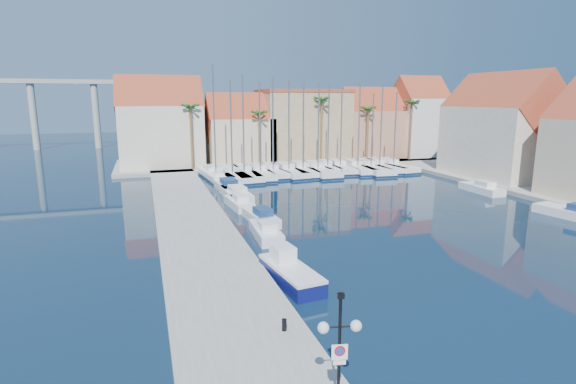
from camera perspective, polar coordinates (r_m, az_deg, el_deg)
ground at (r=28.74m, az=9.58°, el=-9.99°), size 260.00×260.00×0.00m
quay_west at (r=38.68m, az=-11.94°, el=-3.95°), size 6.00×77.00×0.50m
shore_north at (r=75.77m, az=-0.31°, el=3.98°), size 54.00×16.00×0.50m
shore_east at (r=59.82m, az=30.78°, el=0.18°), size 12.00×60.00×0.50m
lamp_post at (r=14.97m, az=6.58°, el=-17.62°), size 1.41×0.58×4.20m
bollard at (r=20.70m, az=-0.47°, el=-16.52°), size 0.22×0.22×0.54m
fishing_boat at (r=26.71m, az=0.20°, el=-10.06°), size 2.54×5.70×1.93m
motorboat_west_0 at (r=34.90m, az=-2.81°, el=-4.99°), size 2.03×5.54×1.40m
motorboat_west_1 at (r=39.12m, az=-3.44°, el=-3.14°), size 2.24×5.66×1.40m
motorboat_west_2 at (r=44.50m, az=-6.20°, el=-1.35°), size 2.16×5.49×1.40m
motorboat_west_3 at (r=48.95m, az=-6.62°, el=-0.15°), size 2.57×7.27×1.40m
motorboat_west_4 at (r=53.52m, az=-7.68°, el=0.85°), size 2.68×7.41×1.40m
motorboat_west_5 at (r=58.23m, az=-8.89°, el=1.71°), size 1.96×5.32×1.40m
motorboat_east_1 at (r=55.93m, az=23.39°, el=0.45°), size 1.91×5.79×1.40m
sailboat_0 at (r=61.20m, az=-9.28°, el=2.27°), size 3.82×11.24×14.78m
sailboat_1 at (r=60.65m, az=-7.23°, el=2.21°), size 3.69×11.74×12.87m
sailboat_2 at (r=61.32m, az=-5.71°, el=2.36°), size 3.20×11.95×13.60m
sailboat_3 at (r=61.77m, az=-3.63°, el=2.47°), size 3.50×10.78×12.78m
sailboat_4 at (r=62.66m, az=-2.05°, el=2.65°), size 2.96×9.22×13.48m
sailboat_5 at (r=63.08m, az=-0.10°, el=2.69°), size 3.52×10.57×12.86m
sailboat_6 at (r=64.17m, az=1.78°, el=2.84°), size 3.63×10.75×12.92m
sailboat_7 at (r=64.43m, az=3.59°, el=2.84°), size 3.28×11.90×12.73m
sailboat_8 at (r=66.39m, az=4.92°, el=3.14°), size 2.46×8.25×12.58m
sailboat_9 at (r=66.86m, az=6.49°, el=3.13°), size 3.24×9.84×11.73m
sailboat_10 at (r=66.97m, az=8.65°, el=3.09°), size 3.56×10.44×12.94m
sailboat_11 at (r=67.34m, az=10.25°, el=3.06°), size 4.04×12.16×11.29m
sailboat_12 at (r=69.03m, az=11.24°, el=3.24°), size 3.91×11.61×12.59m
sailboat_13 at (r=69.59m, az=12.94°, el=3.24°), size 3.59×10.80×11.50m
building_0 at (r=70.77m, az=-15.86°, el=8.08°), size 12.30×9.00×13.50m
building_1 at (r=72.27m, az=-6.19°, el=7.55°), size 10.30×8.00×11.00m
building_2 at (r=76.13m, az=1.86°, el=8.55°), size 14.20×10.20×11.50m
building_3 at (r=80.09m, az=10.31°, el=8.25°), size 10.30×8.00×12.00m
building_4 at (r=83.79m, az=16.17°, el=8.88°), size 8.30×8.00×14.00m
building_6 at (r=65.29m, az=25.47°, el=7.11°), size 9.00×14.30×13.50m
palm_0 at (r=65.94m, az=-12.29°, el=10.24°), size 2.60×2.60×10.15m
palm_1 at (r=67.69m, az=-3.69°, el=9.72°), size 2.60×2.60×9.15m
palm_2 at (r=70.76m, az=4.32°, el=11.32°), size 2.60×2.60×11.15m
palm_3 at (r=74.15m, az=10.14°, el=10.11°), size 2.60×2.60×9.65m
palm_4 at (r=78.18m, az=15.45°, el=10.64°), size 2.60×2.60×10.65m
viaduct at (r=108.90m, az=-32.41°, el=9.84°), size 48.00×2.20×14.45m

